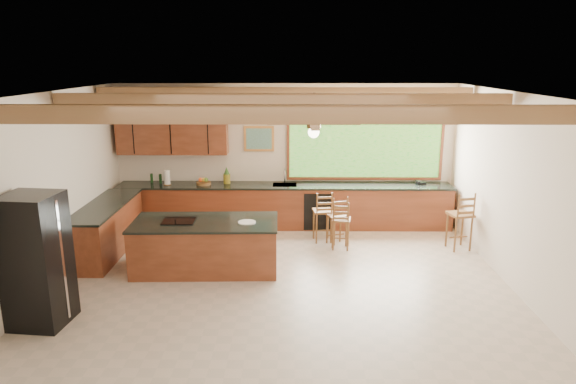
{
  "coord_description": "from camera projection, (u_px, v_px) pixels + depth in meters",
  "views": [
    {
      "loc": [
        0.18,
        -7.58,
        3.47
      ],
      "look_at": [
        0.09,
        0.8,
        1.31
      ],
      "focal_mm": 32.0,
      "sensor_mm": 36.0,
      "label": 1
    }
  ],
  "objects": [
    {
      "name": "ground",
      "position": [
        282.0,
        283.0,
        8.21
      ],
      "size": [
        7.2,
        7.2,
        0.0
      ],
      "primitive_type": "plane",
      "color": "#BCAC9C",
      "rests_on": "ground"
    },
    {
      "name": "room_shell",
      "position": [
        272.0,
        140.0,
        8.29
      ],
      "size": [
        7.27,
        6.54,
        3.02
      ],
      "color": "beige",
      "rests_on": "ground"
    },
    {
      "name": "counter_run",
      "position": [
        245.0,
        211.0,
        10.54
      ],
      "size": [
        7.12,
        3.1,
        1.28
      ],
      "color": "brown",
      "rests_on": "ground"
    },
    {
      "name": "island",
      "position": [
        206.0,
        245.0,
        8.7
      ],
      "size": [
        2.46,
        1.21,
        0.87
      ],
      "rotation": [
        0.0,
        0.0,
        0.03
      ],
      "color": "brown",
      "rests_on": "ground"
    },
    {
      "name": "refrigerator",
      "position": [
        36.0,
        261.0,
        6.78
      ],
      "size": [
        0.77,
        0.75,
        1.8
      ],
      "rotation": [
        0.0,
        0.0,
        -0.1
      ],
      "color": "black",
      "rests_on": "ground"
    },
    {
      "name": "bar_stool_a",
      "position": [
        323.0,
        212.0,
        9.95
      ],
      "size": [
        0.42,
        0.42,
        1.02
      ],
      "rotation": [
        0.0,
        0.0,
        0.15
      ],
      "color": "brown",
      "rests_on": "ground"
    },
    {
      "name": "bar_stool_b",
      "position": [
        337.0,
        217.0,
        9.73
      ],
      "size": [
        0.45,
        0.45,
        0.99
      ],
      "rotation": [
        0.0,
        0.0,
        0.33
      ],
      "color": "brown",
      "rests_on": "ground"
    },
    {
      "name": "bar_stool_c",
      "position": [
        342.0,
        221.0,
        9.56
      ],
      "size": [
        0.39,
        0.39,
        0.95
      ],
      "rotation": [
        0.0,
        0.0,
        -0.15
      ],
      "color": "brown",
      "rests_on": "ground"
    },
    {
      "name": "bar_stool_d",
      "position": [
        461.0,
        216.0,
        9.5
      ],
      "size": [
        0.48,
        0.48,
        1.12
      ],
      "rotation": [
        0.0,
        0.0,
        0.22
      ],
      "color": "brown",
      "rests_on": "ground"
    }
  ]
}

